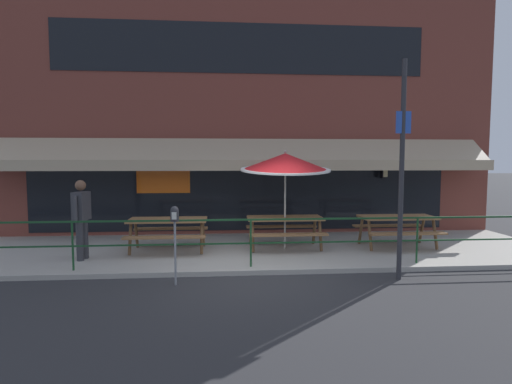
{
  "coord_description": "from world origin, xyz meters",
  "views": [
    {
      "loc": [
        -0.53,
        -7.55,
        2.22
      ],
      "look_at": [
        0.21,
        1.6,
        1.5
      ],
      "focal_mm": 28.0,
      "sensor_mm": 36.0,
      "label": 1
    }
  ],
  "objects": [
    {
      "name": "picnic_table_right",
      "position": [
        3.71,
        1.83,
        0.71
      ],
      "size": [
        1.8,
        1.42,
        0.76
      ],
      "color": "brown",
      "rests_on": "patio_deck"
    },
    {
      "name": "ground_plane",
      "position": [
        0.0,
        0.0,
        0.0
      ],
      "size": [
        120.0,
        120.0,
        0.0
      ],
      "primitive_type": "plane",
      "color": "#2D2D30"
    },
    {
      "name": "picnic_table_centre",
      "position": [
        0.93,
        1.91,
        0.71
      ],
      "size": [
        1.8,
        1.42,
        0.76
      ],
      "color": "brown",
      "rests_on": "patio_deck"
    },
    {
      "name": "street_sign_pole",
      "position": [
        2.73,
        -0.45,
        2.08
      ],
      "size": [
        0.28,
        0.09,
        4.05
      ],
      "color": "#2D2D33",
      "rests_on": "ground"
    },
    {
      "name": "patio_railing",
      "position": [
        0.0,
        0.3,
        0.8
      ],
      "size": [
        13.84,
        0.04,
        0.97
      ],
      "color": "#194723",
      "rests_on": "patio_deck"
    },
    {
      "name": "patio_umbrella_centre",
      "position": [
        0.93,
        1.88,
        2.18
      ],
      "size": [
        2.14,
        2.14,
        2.38
      ],
      "color": "#B7B2A8",
      "rests_on": "patio_deck"
    },
    {
      "name": "parking_meter_near",
      "position": [
        -1.4,
        -0.47,
        1.15
      ],
      "size": [
        0.15,
        0.16,
        1.42
      ],
      "color": "gray",
      "rests_on": "ground"
    },
    {
      "name": "pedestrian_walking",
      "position": [
        -3.57,
        1.16,
        1.06
      ],
      "size": [
        0.3,
        0.61,
        1.71
      ],
      "color": "#333338",
      "rests_on": "patio_deck"
    },
    {
      "name": "patio_deck",
      "position": [
        0.0,
        2.0,
        0.05
      ],
      "size": [
        15.0,
        4.0,
        0.1
      ],
      "primitive_type": "cube",
      "color": "#ADA89E",
      "rests_on": "ground"
    },
    {
      "name": "restaurant_building",
      "position": [
        0.0,
        4.22,
        3.82
      ],
      "size": [
        15.0,
        1.6,
        7.7
      ],
      "color": "brown",
      "rests_on": "ground"
    },
    {
      "name": "picnic_table_left",
      "position": [
        -1.84,
        1.83,
        0.71
      ],
      "size": [
        1.8,
        1.42,
        0.76
      ],
      "color": "brown",
      "rests_on": "patio_deck"
    }
  ]
}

